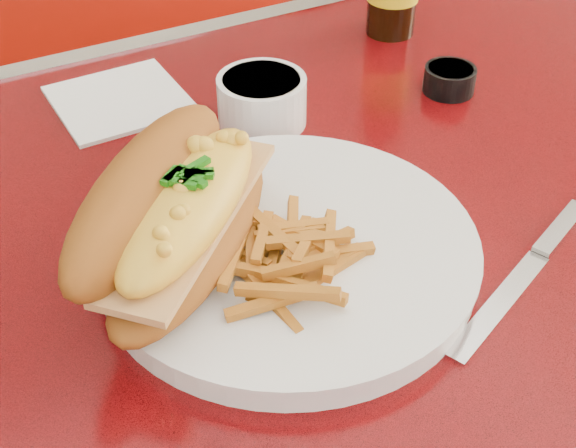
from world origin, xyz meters
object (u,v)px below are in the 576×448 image
knife (534,262)px  dinner_plate (288,251)px  booth_bench_far (102,186)px  diner_table (315,355)px  mac_hoagie (175,212)px  gravy_ramekin (262,99)px  fork (354,215)px  sauce_cup_right (450,78)px

knife → dinner_plate: bearing=127.6°
booth_bench_far → knife: booth_bench_far is taller
knife → diner_table: bearing=113.3°
dinner_plate → mac_hoagie: (-0.08, 0.03, 0.05)m
booth_bench_far → gravy_ramekin: size_ratio=10.82×
fork → gravy_ramekin: size_ratio=1.23×
gravy_ramekin → sauce_cup_right: bearing=-10.7°
gravy_ramekin → knife: size_ratio=0.53×
gravy_ramekin → knife: gravy_ramekin is taller
fork → booth_bench_far: bearing=-33.6°
dinner_plate → fork: bearing=4.2°
mac_hoagie → knife: bearing=-69.0°
booth_bench_far → sauce_cup_right: (0.24, -0.67, 0.50)m
fork → knife: (0.11, -0.10, -0.02)m
mac_hoagie → gravy_ramekin: bearing=4.1°
mac_hoagie → sauce_cup_right: mac_hoagie is taller
mac_hoagie → knife: (0.25, -0.12, -0.06)m
diner_table → gravy_ramekin: size_ratio=11.09×
dinner_plate → sauce_cup_right: sauce_cup_right is taller
diner_table → booth_bench_far: (0.00, 0.81, -0.32)m
booth_bench_far → knife: size_ratio=5.69×
dinner_plate → mac_hoagie: mac_hoagie is taller
mac_hoagie → sauce_cup_right: size_ratio=4.45×
booth_bench_far → dinner_plate: size_ratio=3.25×
gravy_ramekin → diner_table: bearing=-101.1°
diner_table → dinner_plate: 0.18m
dinner_plate → sauce_cup_right: bearing=29.7°
booth_bench_far → fork: 0.97m
fork → gravy_ramekin: gravy_ramekin is taller
mac_hoagie → booth_bench_far: bearing=37.7°
diner_table → knife: size_ratio=5.83×
sauce_cup_right → knife: bearing=-113.0°
fork → sauce_cup_right: size_ratio=2.45×
gravy_ramekin → booth_bench_far: bearing=93.1°
booth_bench_far → fork: booth_bench_far is taller
booth_bench_far → gravy_ramekin: (0.03, -0.64, 0.51)m
fork → gravy_ramekin: 0.20m
mac_hoagie → fork: 0.15m
diner_table → gravy_ramekin: (0.03, 0.17, 0.19)m
mac_hoagie → fork: mac_hoagie is taller
dinner_plate → knife: (0.17, -0.10, -0.01)m
mac_hoagie → sauce_cup_right: (0.36, 0.14, -0.05)m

